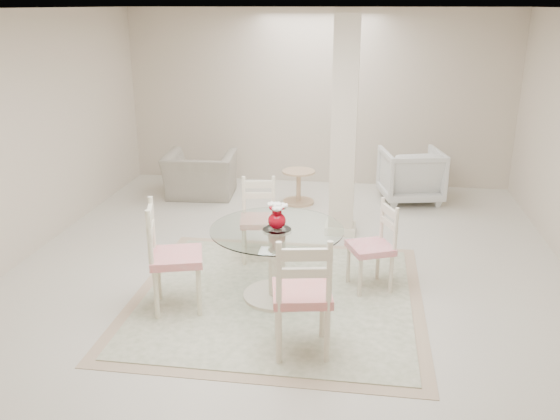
# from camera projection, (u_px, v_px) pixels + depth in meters

# --- Properties ---
(ground) EXTENTS (7.00, 7.00, 0.00)m
(ground) POSITION_uv_depth(u_px,v_px,m) (288.00, 273.00, 6.38)
(ground) COLOR beige
(ground) RESTS_ON ground
(room_shell) EXTENTS (6.02, 7.02, 2.71)m
(room_shell) POSITION_uv_depth(u_px,v_px,m) (289.00, 100.00, 5.77)
(room_shell) COLOR beige
(room_shell) RESTS_ON ground
(column) EXTENTS (0.30, 0.30, 2.70)m
(column) POSITION_uv_depth(u_px,v_px,m) (344.00, 127.00, 7.09)
(column) COLOR beige
(column) RESTS_ON ground
(area_rug) EXTENTS (2.83, 2.83, 0.02)m
(area_rug) POSITION_uv_depth(u_px,v_px,m) (277.00, 297.00, 5.83)
(area_rug) COLOR tan
(area_rug) RESTS_ON ground
(dining_table) EXTENTS (1.27, 1.27, 0.73)m
(dining_table) POSITION_uv_depth(u_px,v_px,m) (277.00, 263.00, 5.71)
(dining_table) COLOR beige
(dining_table) RESTS_ON ground
(red_vase) EXTENTS (0.20, 0.19, 0.26)m
(red_vase) POSITION_uv_depth(u_px,v_px,m) (277.00, 216.00, 5.55)
(red_vase) COLOR #A10413
(red_vase) RESTS_ON dining_table
(dining_chair_east) EXTENTS (0.52, 0.52, 1.00)m
(dining_chair_east) POSITION_uv_depth(u_px,v_px,m) (377.00, 240.00, 5.87)
(dining_chair_east) COLOR beige
(dining_chair_east) RESTS_ON ground
(dining_chair_north) EXTENTS (0.47, 0.47, 1.02)m
(dining_chair_north) POSITION_uv_depth(u_px,v_px,m) (259.00, 213.00, 6.59)
(dining_chair_north) COLOR #F6ECCA
(dining_chair_north) RESTS_ON ground
(dining_chair_west) EXTENTS (0.58, 0.58, 1.17)m
(dining_chair_west) POSITION_uv_depth(u_px,v_px,m) (168.00, 249.00, 5.42)
(dining_chair_west) COLOR #F2EAC7
(dining_chair_west) RESTS_ON ground
(dining_chair_south) EXTENTS (0.55, 0.55, 1.17)m
(dining_chair_south) POSITION_uv_depth(u_px,v_px,m) (303.00, 288.00, 4.68)
(dining_chair_south) COLOR #EEE0C4
(dining_chair_south) RESTS_ON ground
(recliner_taupe) EXTENTS (1.07, 0.95, 0.66)m
(recliner_taupe) POSITION_uv_depth(u_px,v_px,m) (200.00, 175.00, 8.83)
(recliner_taupe) COLOR gray
(recliner_taupe) RESTS_ON ground
(armchair_white) EXTENTS (0.99, 1.01, 0.77)m
(armchair_white) POSITION_uv_depth(u_px,v_px,m) (411.00, 175.00, 8.61)
(armchair_white) COLOR silver
(armchair_white) RESTS_ON ground
(side_table) EXTENTS (0.47, 0.47, 0.49)m
(side_table) POSITION_uv_depth(u_px,v_px,m) (299.00, 188.00, 8.54)
(side_table) COLOR tan
(side_table) RESTS_ON ground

